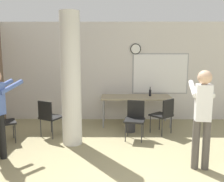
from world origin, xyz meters
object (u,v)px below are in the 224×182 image
Objects in this scene: chair_table_front at (135,117)px; chair_table_right at (164,113)px; chair_near_pillar at (49,115)px; chair_by_left_wall at (1,120)px; bottle_on_table at (150,93)px; person_playing_side at (202,112)px; folding_table at (136,98)px.

chair_table_front and chair_table_right have the same top height.
chair_by_left_wall is (-0.95, -0.40, 0.00)m from chair_near_pillar.
bottle_on_table is at bearing 23.69° from chair_by_left_wall.
chair_table_front is at bearing 5.61° from chair_by_left_wall.
chair_table_front is (1.99, -0.11, 0.00)m from chair_near_pillar.
chair_table_right is 1.00× the size of chair_by_left_wall.
chair_near_pillar is 3.41m from person_playing_side.
chair_by_left_wall is 0.51× the size of person_playing_side.
chair_table_right is (0.71, 0.34, 0.00)m from chair_table_front.
chair_table_right is (2.71, 0.23, 0.00)m from chair_near_pillar.
chair_table_front is 2.95m from chair_by_left_wall.
chair_table_right is at bearing 4.79° from chair_near_pillar.
bottle_on_table is 1.37m from chair_table_front.
folding_table is 2.16× the size of chair_table_right.
bottle_on_table is 0.29× the size of chair_table_right.
bottle_on_table is at bearing 67.47° from chair_table_front.
bottle_on_table is 0.15× the size of person_playing_side.
chair_table_front is (-0.12, -1.13, -0.22)m from folding_table.
bottle_on_table reaches higher than chair_table_front.
folding_table is 3.37m from chair_by_left_wall.
chair_table_right is at bearing 25.25° from chair_table_front.
chair_near_pillar and chair_table_front have the same top height.
folding_table is 2.16× the size of chair_by_left_wall.
chair_table_front is at bearing -95.88° from folding_table.
folding_table is at bearing 127.04° from chair_table_right.
chair_table_front reaches higher than folding_table.
bottle_on_table is 0.29× the size of chair_table_front.
chair_by_left_wall is (-3.45, -1.51, -0.36)m from bottle_on_table.
chair_near_pillar reaches higher than folding_table.
chair_by_left_wall is (-2.94, -0.29, 0.00)m from chair_table_front.
bottle_on_table reaches higher than chair_table_right.
chair_table_right is (0.60, -0.79, -0.22)m from folding_table.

